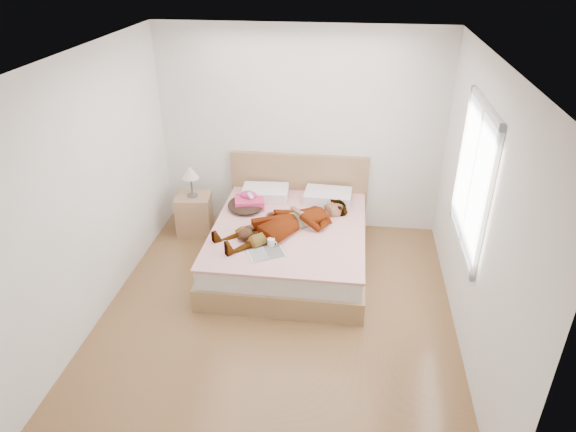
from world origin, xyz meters
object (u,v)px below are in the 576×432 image
object	(u,v)px
plush_toy	(246,234)
magazine	(267,253)
nightstand	(194,211)
woman	(287,219)
bed	(290,240)
towel	(249,201)
phone	(250,196)
coffee_mug	(271,243)

from	to	relation	value
plush_toy	magazine	bearing A→B (deg)	-45.12
nightstand	woman	bearing A→B (deg)	-25.81
plush_toy	bed	bearing A→B (deg)	44.68
bed	nightstand	distance (m)	1.42
towel	plush_toy	world-z (taller)	towel
phone	bed	bearing A→B (deg)	-67.28
coffee_mug	nightstand	world-z (taller)	nightstand
woman	phone	bearing A→B (deg)	-168.41
bed	magazine	distance (m)	0.76
woman	nightstand	bearing A→B (deg)	-155.56
plush_toy	woman	bearing A→B (deg)	35.64
woman	towel	world-z (taller)	woman
phone	towel	world-z (taller)	phone
nightstand	plush_toy	bearing A→B (deg)	-46.22
towel	magazine	world-z (taller)	towel
woman	towel	bearing A→B (deg)	-171.91
phone	bed	size ratio (longest dim) A/B	0.05
bed	magazine	size ratio (longest dim) A/B	4.61
bed	plush_toy	bearing A→B (deg)	-135.32
bed	plush_toy	distance (m)	0.68
magazine	coffee_mug	distance (m)	0.16
bed	nightstand	world-z (taller)	bed
phone	coffee_mug	distance (m)	0.91
woman	nightstand	size ratio (longest dim) A/B	1.84
magazine	woman	bearing A→B (deg)	75.97
woman	bed	xyz separation A→B (m)	(0.02, 0.13, -0.35)
phone	nightstand	xyz separation A→B (m)	(-0.81, 0.23, -0.39)
woman	coffee_mug	xyz separation A→B (m)	(-0.12, -0.41, -0.07)
phone	nightstand	bearing A→B (deg)	124.20
bed	magazine	world-z (taller)	bed
phone	towel	bearing A→B (deg)	73.34
magazine	coffee_mug	bearing A→B (deg)	80.35
woman	coffee_mug	size ratio (longest dim) A/B	13.78
phone	plush_toy	size ratio (longest dim) A/B	0.39
bed	plush_toy	xyz separation A→B (m)	(-0.43, -0.43, 0.30)
bed	coffee_mug	xyz separation A→B (m)	(-0.13, -0.54, 0.28)
woman	towel	xyz separation A→B (m)	(-0.54, 0.49, -0.04)
magazine	nightstand	size ratio (longest dim) A/B	0.48
woman	plush_toy	xyz separation A→B (m)	(-0.42, -0.30, -0.05)
woman	phone	xyz separation A→B (m)	(-0.50, 0.40, 0.07)
woman	magazine	xyz separation A→B (m)	(-0.14, -0.57, -0.11)
magazine	plush_toy	distance (m)	0.39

